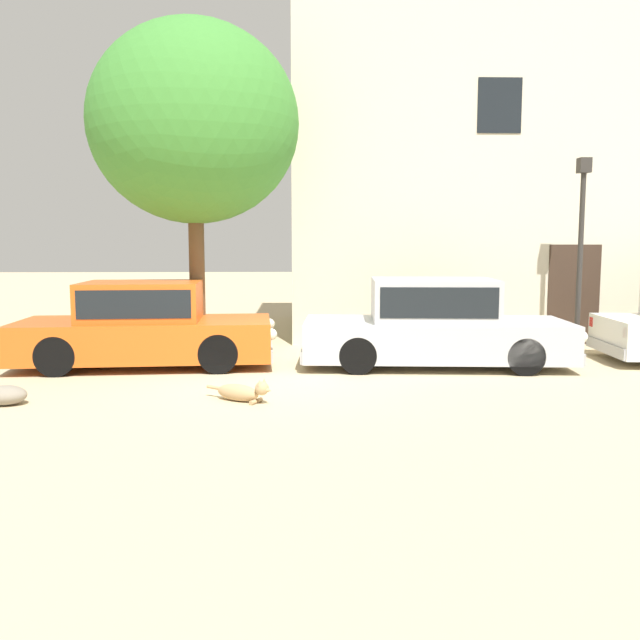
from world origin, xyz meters
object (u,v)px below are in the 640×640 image
(parked_sedan_nearest, at_px, (145,325))
(stray_dog_spotted, at_px, (242,392))
(acacia_tree_left, at_px, (194,124))
(parked_sedan_second, at_px, (434,323))
(street_lamp, at_px, (581,229))

(parked_sedan_nearest, bearing_deg, stray_dog_spotted, -58.45)
(stray_dog_spotted, height_order, acacia_tree_left, acacia_tree_left)
(stray_dog_spotted, xyz_separation_m, acacia_tree_left, (-1.11, 3.54, 4.13))
(parked_sedan_nearest, height_order, parked_sedan_second, parked_sedan_second)
(parked_sedan_second, bearing_deg, acacia_tree_left, 170.62)
(street_lamp, xyz_separation_m, acacia_tree_left, (-7.28, -0.29, 1.87))
(parked_sedan_second, bearing_deg, street_lamp, 26.94)
(parked_sedan_nearest, height_order, stray_dog_spotted, parked_sedan_nearest)
(stray_dog_spotted, bearing_deg, acacia_tree_left, 139.04)
(stray_dog_spotted, height_order, street_lamp, street_lamp)
(street_lamp, bearing_deg, parked_sedan_second, -157.04)
(street_lamp, height_order, acacia_tree_left, acacia_tree_left)
(parked_sedan_second, bearing_deg, stray_dog_spotted, -136.84)
(parked_sedan_nearest, xyz_separation_m, street_lamp, (8.08, 1.12, 1.68))
(parked_sedan_nearest, bearing_deg, street_lamp, 4.31)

